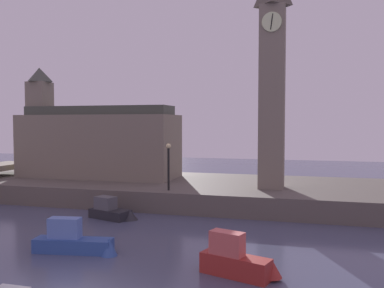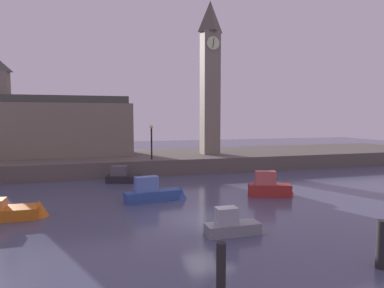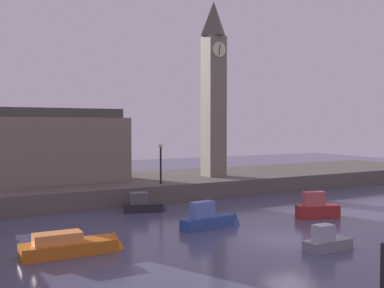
# 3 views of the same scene
# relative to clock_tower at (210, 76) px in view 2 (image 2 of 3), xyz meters

# --- Properties ---
(ground_plane) EXTENTS (120.00, 120.00, 0.00)m
(ground_plane) POSITION_rel_clock_tower_xyz_m (-6.34, -18.27, -10.21)
(ground_plane) COLOR #474C66
(far_embankment) EXTENTS (70.00, 12.00, 1.50)m
(far_embankment) POSITION_rel_clock_tower_xyz_m (-6.34, 1.73, -9.46)
(far_embankment) COLOR #5B544C
(far_embankment) RESTS_ON ground
(clock_tower) EXTENTS (2.03, 2.09, 16.84)m
(clock_tower) POSITION_rel_clock_tower_xyz_m (0.00, 0.00, 0.00)
(clock_tower) COLOR slate
(clock_tower) RESTS_ON far_embankment
(parliament_hall) EXTENTS (14.23, 5.20, 10.07)m
(parliament_hall) POSITION_rel_clock_tower_xyz_m (-16.04, 2.54, -5.51)
(parliament_hall) COLOR slate
(parliament_hall) RESTS_ON far_embankment
(streetlamp) EXTENTS (0.36, 0.36, 3.40)m
(streetlamp) POSITION_rel_clock_tower_xyz_m (-7.09, -3.06, -6.55)
(streetlamp) COLOR black
(streetlamp) RESTS_ON far_embankment
(mooring_post_left) EXTENTS (0.29, 0.29, 1.94)m
(mooring_post_left) POSITION_rel_clock_tower_xyz_m (-8.60, -26.26, -9.24)
(mooring_post_left) COLOR #242424
(mooring_post_left) RESTS_ON ground
(mooring_post_right) EXTENTS (0.39, 0.39, 1.84)m
(mooring_post_right) POSITION_rel_clock_tower_xyz_m (-1.92, -25.62, -9.29)
(mooring_post_right) COLOR #242424
(mooring_post_right) RESTS_ON ground
(boat_cruiser_grey) EXTENTS (3.10, 0.99, 1.38)m
(boat_cruiser_grey) POSITION_rel_clock_tower_xyz_m (-5.71, -20.75, -9.77)
(boat_cruiser_grey) COLOR gray
(boat_cruiser_grey) RESTS_ON ground
(boat_tour_blue) EXTENTS (4.42, 1.53, 1.79)m
(boat_tour_blue) POSITION_rel_clock_tower_xyz_m (-8.37, -13.35, -9.65)
(boat_tour_blue) COLOR #2D4C93
(boat_tour_blue) RESTS_ON ground
(boat_patrol_orange) EXTENTS (5.35, 1.59, 1.38)m
(boat_patrol_orange) POSITION_rel_clock_tower_xyz_m (-17.22, -15.08, -9.78)
(boat_patrol_orange) COLOR orange
(boat_patrol_orange) RESTS_ON ground
(boat_dinghy_red) EXTENTS (3.56, 1.80, 1.85)m
(boat_dinghy_red) POSITION_rel_clock_tower_xyz_m (-0.27, -14.39, -9.55)
(boat_dinghy_red) COLOR maroon
(boat_dinghy_red) RESTS_ON ground
(boat_barge_dark) EXTENTS (3.64, 2.05, 1.46)m
(boat_barge_dark) POSITION_rel_clock_tower_xyz_m (-9.87, -6.34, -9.72)
(boat_barge_dark) COLOR #232328
(boat_barge_dark) RESTS_ON ground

